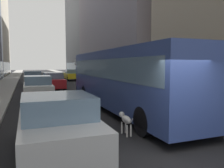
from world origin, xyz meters
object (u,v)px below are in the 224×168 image
at_px(transit_bus, 124,76).
at_px(car_silver_sedan, 57,125).
at_px(car_white_van, 38,88).
at_px(car_grey_wagon, 33,78).
at_px(car_yellow_taxi, 72,75).
at_px(dalmatian_dog, 125,120).
at_px(car_red_coupe, 53,81).

height_order(transit_bus, car_silver_sedan, transit_bus).
xyz_separation_m(transit_bus, car_white_van, (-4.00, 5.14, -0.96)).
distance_m(transit_bus, car_white_van, 6.59).
distance_m(transit_bus, car_grey_wagon, 17.31).
height_order(car_yellow_taxi, car_silver_sedan, same).
bearing_deg(dalmatian_dog, car_red_coupe, 93.15).
relative_size(car_silver_sedan, dalmatian_dog, 4.15).
bearing_deg(car_silver_sedan, car_yellow_taxi, 78.30).
xyz_separation_m(transit_bus, car_yellow_taxi, (1.60, 22.30, -0.96)).
bearing_deg(car_yellow_taxi, dalmatian_dog, -97.02).
relative_size(car_red_coupe, car_yellow_taxi, 1.19).
relative_size(car_red_coupe, car_grey_wagon, 1.02).
relative_size(car_grey_wagon, dalmatian_dog, 4.82).
bearing_deg(dalmatian_dog, car_yellow_taxi, 82.98).
distance_m(transit_bus, car_yellow_taxi, 22.37).
bearing_deg(car_white_van, transit_bus, -52.13).
height_order(transit_bus, car_white_van, transit_bus).
relative_size(car_yellow_taxi, car_white_van, 0.95).
xyz_separation_m(car_grey_wagon, car_silver_sedan, (0.00, -21.56, -0.00)).
bearing_deg(transit_bus, car_white_van, 127.87).
bearing_deg(car_grey_wagon, car_yellow_taxi, 44.38).
height_order(car_yellow_taxi, car_white_van, same).
height_order(car_red_coupe, car_white_van, same).
distance_m(car_grey_wagon, car_silver_sedan, 21.56).
bearing_deg(car_grey_wagon, transit_bus, -76.62).
relative_size(car_red_coupe, dalmatian_dog, 4.90).
distance_m(transit_bus, car_silver_sedan, 6.28).
bearing_deg(car_yellow_taxi, car_white_van, -108.08).
bearing_deg(car_silver_sedan, car_red_coupe, 84.08).
xyz_separation_m(transit_bus, car_silver_sedan, (-4.00, -4.75, -0.96)).
xyz_separation_m(car_red_coupe, car_silver_sedan, (-1.60, -15.42, -0.00)).
bearing_deg(car_yellow_taxi, transit_bus, -94.10).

